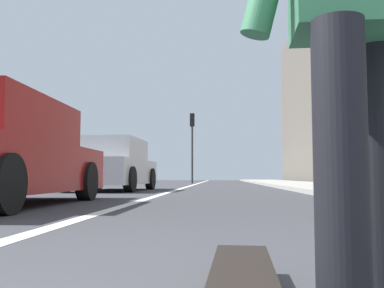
% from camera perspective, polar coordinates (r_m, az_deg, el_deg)
% --- Properties ---
extents(ground_plane, '(80.00, 80.00, 0.00)m').
position_cam_1_polar(ground_plane, '(10.52, 3.35, -6.59)').
color(ground_plane, '#38383D').
extents(lane_stripe_white, '(52.00, 0.16, 0.01)m').
position_cam_1_polar(lane_stripe_white, '(20.56, 0.11, -5.52)').
color(lane_stripe_white, silver).
rests_on(lane_stripe_white, ground).
extents(sidewalk_curb, '(52.00, 3.20, 0.12)m').
position_cam_1_polar(sidewalk_curb, '(18.87, 14.90, -5.31)').
color(sidewalk_curb, '#9E9B93').
rests_on(sidewalk_curb, ground).
extents(building_facade, '(40.00, 1.20, 12.82)m').
position_cam_1_polar(building_facade, '(24.25, 20.13, 10.20)').
color(building_facade, '#635B51').
rests_on(building_facade, ground).
extents(skateboard, '(0.85, 0.24, 0.11)m').
position_cam_1_polar(skateboard, '(1.44, 6.78, -16.79)').
color(skateboard, orange).
rests_on(skateboard, ground).
extents(parked_car_mid, '(4.29, 2.08, 1.50)m').
position_cam_1_polar(parked_car_mid, '(12.59, -10.70, -2.87)').
color(parked_car_mid, '#B7B7BC').
rests_on(parked_car_mid, ground).
extents(traffic_light, '(0.33, 0.28, 4.31)m').
position_cam_1_polar(traffic_light, '(26.26, 0.03, 1.22)').
color(traffic_light, '#2D2D2D').
rests_on(traffic_light, ground).
extents(pedestrian_distant, '(0.42, 0.66, 1.51)m').
position_cam_1_polar(pedestrian_distant, '(11.93, 18.41, -1.98)').
color(pedestrian_distant, black).
rests_on(pedestrian_distant, ground).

